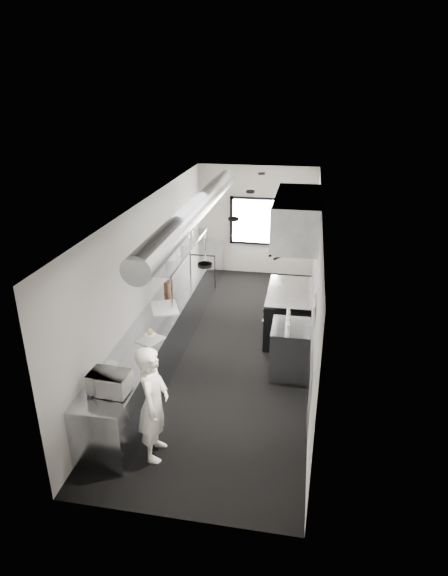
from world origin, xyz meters
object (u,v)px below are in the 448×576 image
at_px(range, 288,313).
at_px(cutting_board, 165,308).
at_px(microwave, 109,383).
at_px(squeeze_bottle_a, 288,329).
at_px(squeeze_bottle_b, 287,326).
at_px(line_cook, 153,403).
at_px(plate_stack_c, 183,236).
at_px(plate_stack_a, 170,253).
at_px(squeeze_bottle_e, 288,314).
at_px(plate_stack_d, 188,230).
at_px(far_work_table, 206,264).
at_px(squeeze_bottle_c, 287,323).
at_px(bottle_station, 290,350).
at_px(exhaust_hood, 297,218).
at_px(pass_shelf, 181,250).
at_px(knife_block, 168,287).
at_px(deli_tub_b, 114,367).
at_px(small_plate, 150,335).
at_px(squeeze_bottle_d, 288,316).
at_px(deli_tub_a, 111,365).
at_px(prep_counter, 164,333).
at_px(plate_stack_b, 175,247).

bearing_deg(range, cutting_board, -153.35).
bearing_deg(range, microwave, -120.20).
distance_m(squeeze_bottle_a, squeeze_bottle_b, 0.13).
distance_m(line_cook, plate_stack_c, 4.44).
height_order(microwave, plate_stack_a, plate_stack_a).
bearing_deg(squeeze_bottle_b, squeeze_bottle_e, 91.29).
bearing_deg(plate_stack_d, squeeze_bottle_e, -43.27).
height_order(far_work_table, plate_stack_c, plate_stack_c).
xyz_separation_m(squeeze_bottle_c, squeeze_bottle_e, (-0.00, 0.35, -0.00)).
bearing_deg(bottle_station, plate_stack_c, 139.94).
bearing_deg(range, far_work_table, 131.19).
xyz_separation_m(bottle_station, squeeze_bottle_c, (-0.07, -0.05, 0.54)).
distance_m(far_work_table, line_cook, 6.25).
relative_size(exhaust_hood, plate_stack_a, 8.45).
height_order(pass_shelf, knife_block, pass_shelf).
height_order(deli_tub_b, plate_stack_a, plate_stack_a).
height_order(microwave, small_plate, microwave).
distance_m(plate_stack_c, squeeze_bottle_e, 2.93).
xyz_separation_m(deli_tub_b, squeeze_bottle_d, (2.33, 1.96, 0.04)).
relative_size(small_plate, knife_block, 0.87).
xyz_separation_m(range, deli_tub_a, (-2.36, -3.15, 0.48)).
height_order(far_work_table, deli_tub_a, deli_tub_a).
xyz_separation_m(line_cook, plate_stack_d, (-0.71, 4.77, 0.92)).
bearing_deg(plate_stack_c, prep_counter, -88.31).
height_order(pass_shelf, bottle_station, pass_shelf).
bearing_deg(far_work_table, squeeze_bottle_c, -60.53).
xyz_separation_m(exhaust_hood, squeeze_bottle_d, (-0.01, -1.22, -1.40)).
relative_size(knife_block, squeeze_bottle_d, 1.17).
height_order(exhaust_hood, pass_shelf, exhaust_hood).
relative_size(deli_tub_b, squeeze_bottle_d, 0.77).
relative_size(microwave, small_plate, 2.56).
bearing_deg(pass_shelf, knife_block, -97.19).
relative_size(range, microwave, 3.30).
bearing_deg(plate_stack_b, exhaust_hood, 1.16).
bearing_deg(plate_stack_d, cutting_board, -87.86).
distance_m(pass_shelf, far_work_table, 2.45).
bearing_deg(squeeze_bottle_b, squeeze_bottle_d, 90.33).
xyz_separation_m(prep_counter, squeeze_bottle_a, (2.25, -0.50, 0.54)).
height_order(microwave, plate_stack_d, plate_stack_d).
relative_size(squeeze_bottle_d, squeeze_bottle_e, 1.09).
bearing_deg(pass_shelf, small_plate, -87.24).
relative_size(range, plate_stack_a, 6.14).
bearing_deg(knife_block, squeeze_bottle_d, -7.33).
distance_m(bottle_station, plate_stack_a, 2.87).
height_order(exhaust_hood, knife_block, exhaust_hood).
distance_m(prep_counter, range, 2.50).
distance_m(plate_stack_c, squeeze_bottle_c, 3.14).
height_order(range, squeeze_bottle_e, squeeze_bottle_e).
bearing_deg(line_cook, prep_counter, 9.38).
height_order(squeeze_bottle_a, squeeze_bottle_d, same).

